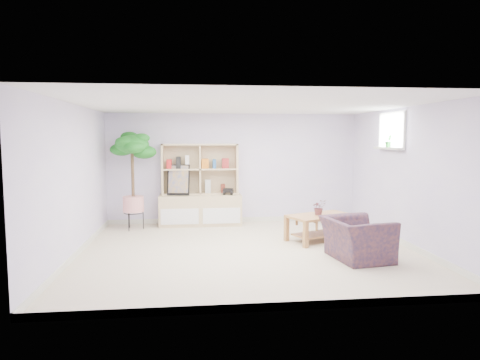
{
  "coord_description": "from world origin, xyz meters",
  "views": [
    {
      "loc": [
        -0.9,
        -6.89,
        1.86
      ],
      "look_at": [
        -0.08,
        0.54,
        1.13
      ],
      "focal_mm": 32.0,
      "sensor_mm": 36.0,
      "label": 1
    }
  ],
  "objects": [
    {
      "name": "walls",
      "position": [
        0.0,
        0.0,
        1.2
      ],
      "size": [
        5.51,
        5.01,
        2.4
      ],
      "color": "silver",
      "rests_on": "floor"
    },
    {
      "name": "poster",
      "position": [
        -1.2,
        2.21,
        0.98
      ],
      "size": [
        0.49,
        0.19,
        0.66
      ],
      "primitive_type": null,
      "rotation": [
        0.0,
        0.0,
        -0.17
      ],
      "color": "gold",
      "rests_on": "storage_unit"
    },
    {
      "name": "armchair",
      "position": [
        1.6,
        -0.67,
        0.36
      ],
      "size": [
        1.0,
        1.1,
        0.73
      ],
      "primitive_type": "imported",
      "rotation": [
        0.0,
        0.0,
        1.72
      ],
      "color": "#13193C",
      "rests_on": "floor"
    },
    {
      "name": "baseboard",
      "position": [
        0.0,
        0.0,
        0.05
      ],
      "size": [
        5.5,
        5.0,
        0.1
      ],
      "primitive_type": null,
      "color": "silver",
      "rests_on": "floor"
    },
    {
      "name": "window_sill",
      "position": [
        2.67,
        0.6,
        1.68
      ],
      "size": [
        0.14,
        1.0,
        0.04
      ],
      "primitive_type": "cube",
      "color": "silver",
      "rests_on": "walls"
    },
    {
      "name": "sill_plant",
      "position": [
        2.67,
        0.61,
        1.81
      ],
      "size": [
        0.13,
        0.11,
        0.23
      ],
      "primitive_type": "imported",
      "rotation": [
        0.0,
        0.0,
        0.03
      ],
      "color": "#13651E",
      "rests_on": "window_sill"
    },
    {
      "name": "ceiling",
      "position": [
        0.0,
        0.0,
        2.4
      ],
      "size": [
        5.5,
        5.0,
        0.01
      ],
      "primitive_type": "cube",
      "color": "white",
      "rests_on": "walls"
    },
    {
      "name": "storage_unit",
      "position": [
        -0.74,
        2.24,
        0.87
      ],
      "size": [
        1.75,
        0.59,
        1.75
      ],
      "primitive_type": null,
      "color": "tan",
      "rests_on": "floor"
    },
    {
      "name": "table_plant",
      "position": [
        1.37,
        0.56,
        0.62
      ],
      "size": [
        0.27,
        0.24,
        0.28
      ],
      "primitive_type": "imported",
      "rotation": [
        0.0,
        0.0,
        0.11
      ],
      "color": "#12490E",
      "rests_on": "coffee_table"
    },
    {
      "name": "coffee_table",
      "position": [
        1.4,
        0.55,
        0.24
      ],
      "size": [
        1.33,
        1.04,
        0.48
      ],
      "primitive_type": null,
      "rotation": [
        0.0,
        0.0,
        0.39
      ],
      "color": "#A77339",
      "rests_on": "floor"
    },
    {
      "name": "toy_truck",
      "position": [
        -0.15,
        2.18,
        0.73
      ],
      "size": [
        0.33,
        0.26,
        0.16
      ],
      "primitive_type": null,
      "rotation": [
        0.0,
        0.0,
        -0.21
      ],
      "color": "black",
      "rests_on": "storage_unit"
    },
    {
      "name": "window",
      "position": [
        2.73,
        0.6,
        2.0
      ],
      "size": [
        0.1,
        0.98,
        0.68
      ],
      "primitive_type": null,
      "color": "silver",
      "rests_on": "walls"
    },
    {
      "name": "floor_tree",
      "position": [
        -2.11,
        1.92,
        1.0
      ],
      "size": [
        0.81,
        0.81,
        2.01
      ],
      "primitive_type": null,
      "rotation": [
        0.0,
        0.0,
        0.11
      ],
      "color": "#13651E",
      "rests_on": "floor"
    },
    {
      "name": "floor",
      "position": [
        0.0,
        0.0,
        0.0
      ],
      "size": [
        5.5,
        5.0,
        0.01
      ],
      "primitive_type": "cube",
      "color": "beige",
      "rests_on": "ground"
    }
  ]
}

